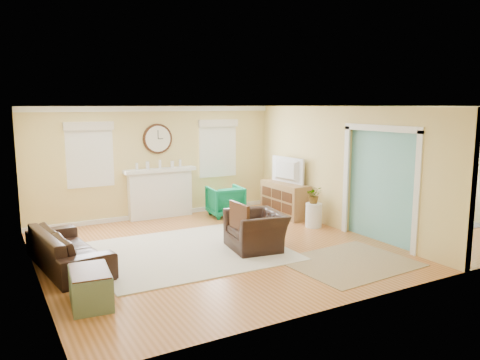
# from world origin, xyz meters

# --- Properties ---
(floor) EXTENTS (9.00, 9.00, 0.00)m
(floor) POSITION_xyz_m (0.00, 0.00, 0.00)
(floor) COLOR #A05925
(floor) RESTS_ON ground
(wall_back) EXTENTS (9.00, 0.02, 2.60)m
(wall_back) POSITION_xyz_m (0.00, 3.00, 1.30)
(wall_back) COLOR #DFC372
(wall_back) RESTS_ON ground
(wall_front) EXTENTS (9.00, 0.02, 2.60)m
(wall_front) POSITION_xyz_m (0.00, -3.00, 1.30)
(wall_front) COLOR #DFC372
(wall_front) RESTS_ON ground
(wall_left) EXTENTS (0.02, 6.00, 2.60)m
(wall_left) POSITION_xyz_m (-4.50, 0.00, 1.30)
(wall_left) COLOR #DFC372
(wall_left) RESTS_ON ground
(wall_right) EXTENTS (0.02, 6.00, 2.60)m
(wall_right) POSITION_xyz_m (4.50, 0.00, 1.30)
(wall_right) COLOR #DFC372
(wall_right) RESTS_ON ground
(ceiling) EXTENTS (9.00, 6.00, 0.02)m
(ceiling) POSITION_xyz_m (0.00, 0.00, 2.60)
(ceiling) COLOR white
(ceiling) RESTS_ON wall_back
(partition) EXTENTS (0.17, 6.00, 2.60)m
(partition) POSITION_xyz_m (1.51, 0.28, 1.36)
(partition) COLOR #DFC372
(partition) RESTS_ON ground
(fireplace) EXTENTS (1.70, 0.30, 1.17)m
(fireplace) POSITION_xyz_m (-1.50, 2.88, 0.60)
(fireplace) COLOR white
(fireplace) RESTS_ON ground
(wall_clock) EXTENTS (0.70, 0.07, 0.70)m
(wall_clock) POSITION_xyz_m (-1.50, 2.97, 1.85)
(wall_clock) COLOR #452C18
(wall_clock) RESTS_ON wall_back
(window_left) EXTENTS (1.05, 0.13, 1.42)m
(window_left) POSITION_xyz_m (-3.05, 2.95, 1.66)
(window_left) COLOR white
(window_left) RESTS_ON wall_back
(window_right) EXTENTS (1.05, 0.13, 1.42)m
(window_right) POSITION_xyz_m (0.05, 2.95, 1.66)
(window_right) COLOR white
(window_right) RESTS_ON wall_back
(french_doors) EXTENTS (0.06, 1.70, 2.20)m
(french_doors) POSITION_xyz_m (4.45, 0.00, 1.10)
(french_doors) COLOR white
(french_doors) RESTS_ON ground
(pendant) EXTENTS (0.30, 0.30, 0.55)m
(pendant) POSITION_xyz_m (3.00, 0.00, 2.20)
(pendant) COLOR gold
(pendant) RESTS_ON ceiling
(rug_cream) EXTENTS (3.37, 2.94, 0.02)m
(rug_cream) POSITION_xyz_m (-1.94, 0.13, 0.01)
(rug_cream) COLOR beige
(rug_cream) RESTS_ON floor
(rug_jute) EXTENTS (2.12, 1.77, 0.01)m
(rug_jute) POSITION_xyz_m (0.17, -1.76, 0.01)
(rug_jute) COLOR tan
(rug_jute) RESTS_ON floor
(rug_grey) EXTENTS (2.50, 3.12, 0.01)m
(rug_grey) POSITION_xyz_m (3.30, 0.15, 0.01)
(rug_grey) COLOR slate
(rug_grey) RESTS_ON floor
(sofa) EXTENTS (1.11, 2.24, 0.63)m
(sofa) POSITION_xyz_m (-3.99, 0.35, 0.31)
(sofa) COLOR black
(sofa) RESTS_ON floor
(eames_chair) EXTENTS (1.07, 1.18, 0.69)m
(eames_chair) POSITION_xyz_m (-0.81, -0.31, 0.35)
(eames_chair) COLOR black
(eames_chair) RESTS_ON floor
(green_chair) EXTENTS (0.85, 0.87, 0.72)m
(green_chair) POSITION_xyz_m (-0.10, 2.27, 0.36)
(green_chair) COLOR #0A6939
(green_chair) RESTS_ON floor
(trunk) EXTENTS (0.58, 0.87, 0.48)m
(trunk) POSITION_xyz_m (-3.99, -1.33, 0.24)
(trunk) COLOR slate
(trunk) RESTS_ON floor
(credenza) EXTENTS (0.49, 1.43, 0.80)m
(credenza) POSITION_xyz_m (1.14, 1.58, 0.40)
(credenza) COLOR #987048
(credenza) RESTS_ON floor
(tv) EXTENTS (0.28, 1.06, 0.61)m
(tv) POSITION_xyz_m (1.12, 1.58, 1.10)
(tv) COLOR black
(tv) RESTS_ON credenza
(garden_stool) EXTENTS (0.36, 0.36, 0.52)m
(garden_stool) POSITION_xyz_m (1.10, 0.41, 0.26)
(garden_stool) COLOR white
(garden_stool) RESTS_ON floor
(potted_plant) EXTENTS (0.43, 0.42, 0.37)m
(potted_plant) POSITION_xyz_m (1.10, 0.41, 0.71)
(potted_plant) COLOR #337F33
(potted_plant) RESTS_ON garden_stool
(dining_table) EXTENTS (1.38, 1.96, 0.62)m
(dining_table) POSITION_xyz_m (3.30, 0.15, 0.31)
(dining_table) COLOR #452C18
(dining_table) RESTS_ON floor
(dining_chair_n) EXTENTS (0.39, 0.39, 0.88)m
(dining_chair_n) POSITION_xyz_m (3.38, 1.30, 0.51)
(dining_chair_n) COLOR slate
(dining_chair_n) RESTS_ON floor
(dining_chair_s) EXTENTS (0.43, 0.43, 0.88)m
(dining_chair_s) POSITION_xyz_m (3.25, -0.90, 0.51)
(dining_chair_s) COLOR slate
(dining_chair_s) RESTS_ON floor
(dining_chair_w) EXTENTS (0.51, 0.51, 1.04)m
(dining_chair_w) POSITION_xyz_m (2.57, 0.17, 0.62)
(dining_chair_w) COLOR white
(dining_chair_w) RESTS_ON floor
(dining_chair_e) EXTENTS (0.53, 0.53, 0.96)m
(dining_chair_e) POSITION_xyz_m (3.95, 0.13, 0.57)
(dining_chair_e) COLOR slate
(dining_chair_e) RESTS_ON floor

